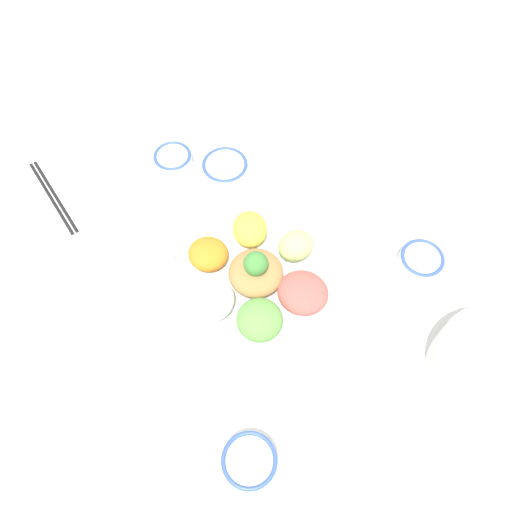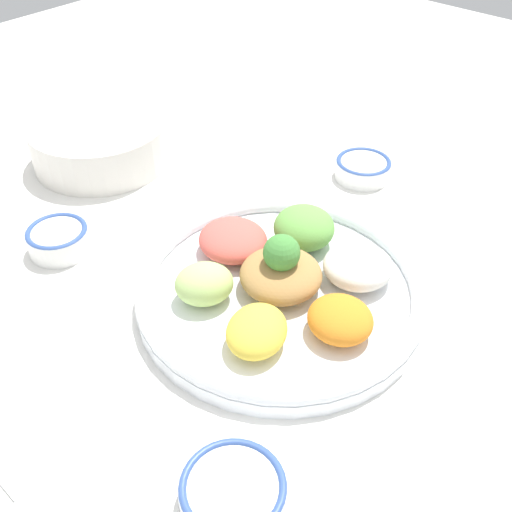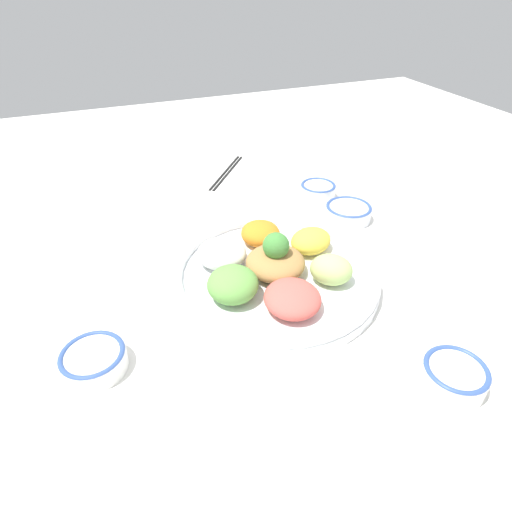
% 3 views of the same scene
% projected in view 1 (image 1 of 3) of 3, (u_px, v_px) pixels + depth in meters
% --- Properties ---
extents(ground_plane, '(2.40, 2.40, 0.00)m').
position_uv_depth(ground_plane, '(255.00, 286.00, 0.95)').
color(ground_plane, white).
extents(salad_platter, '(0.36, 0.36, 0.10)m').
position_uv_depth(salad_platter, '(255.00, 278.00, 0.93)').
color(salad_platter, white).
rests_on(salad_platter, ground_plane).
extents(sauce_bowl_red, '(0.08, 0.08, 0.03)m').
position_uv_depth(sauce_bowl_red, '(173.00, 159.00, 1.08)').
color(sauce_bowl_red, white).
rests_on(sauce_bowl_red, ground_plane).
extents(rice_bowl_blue, '(0.09, 0.09, 0.03)m').
position_uv_depth(rice_bowl_blue, '(249.00, 461.00, 0.78)').
color(rice_bowl_blue, white).
rests_on(rice_bowl_blue, ground_plane).
extents(sauce_bowl_dark, '(0.10, 0.10, 0.03)m').
position_uv_depth(sauce_bowl_dark, '(225.00, 168.00, 1.07)').
color(sauce_bowl_dark, white).
rests_on(sauce_bowl_dark, ground_plane).
extents(rice_bowl_plain, '(0.08, 0.08, 0.04)m').
position_uv_depth(rice_bowl_plain, '(421.00, 261.00, 0.96)').
color(rice_bowl_plain, white).
rests_on(rice_bowl_plain, ground_plane).
extents(side_serving_bowl, '(0.23, 0.23, 0.07)m').
position_uv_depth(side_serving_bowl, '(500.00, 373.00, 0.83)').
color(side_serving_bowl, silver).
rests_on(side_serving_bowl, ground_plane).
extents(chopsticks_pair_near, '(0.15, 0.19, 0.01)m').
position_uv_depth(chopsticks_pair_near, '(53.00, 196.00, 1.05)').
color(chopsticks_pair_near, black).
rests_on(chopsticks_pair_near, ground_plane).
extents(serving_spoon_main, '(0.14, 0.07, 0.01)m').
position_uv_depth(serving_spoon_main, '(358.00, 160.00, 1.10)').
color(serving_spoon_main, white).
rests_on(serving_spoon_main, ground_plane).
extents(serving_spoon_extra, '(0.04, 0.13, 0.01)m').
position_uv_depth(serving_spoon_extra, '(309.00, 145.00, 1.12)').
color(serving_spoon_extra, white).
rests_on(serving_spoon_extra, ground_plane).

